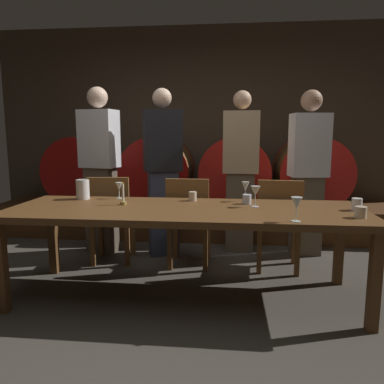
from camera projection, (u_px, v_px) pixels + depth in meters
The scene contains 25 objects.
ground_plane at pixel (170, 308), 2.74m from camera, with size 7.30×7.30×0.00m, color #3F3A33.
back_wall at pixel (199, 129), 5.15m from camera, with size 5.61×0.24×2.72m, color #473A2D.
barrel_shelf at pixel (196, 218), 4.79m from camera, with size 5.05×0.90×0.40m, color #4C2D16.
wine_barrel_far_left at pixel (85, 170), 4.84m from camera, with size 0.86×0.77×0.86m.
wine_barrel_center_left at pixel (159, 171), 4.74m from camera, with size 0.86×0.77×0.86m.
wine_barrel_center_right at pixel (234, 171), 4.65m from camera, with size 0.86×0.77×0.86m.
wine_barrel_far_right at pixel (311, 172), 4.55m from camera, with size 0.86×0.77×0.86m.
dining_table at pixel (185, 216), 2.84m from camera, with size 2.72×0.90×0.72m.
chair_left at pixel (111, 215), 3.65m from camera, with size 0.44×0.44×0.88m.
chair_center at pixel (189, 218), 3.53m from camera, with size 0.41×0.41×0.88m.
chair_right at pixel (279, 221), 3.42m from camera, with size 0.43×0.43×0.88m.
guest_far_left at pixel (100, 169), 3.93m from camera, with size 0.42×0.32×1.77m.
guest_center_left at pixel (163, 171), 3.86m from camera, with size 0.44×0.36×1.75m.
guest_center_right at pixel (241, 171), 3.99m from camera, with size 0.39×0.26×1.74m.
guest_far_right at pixel (308, 172), 3.85m from camera, with size 0.41×0.29×1.73m.
candle_center at pixel (123, 198), 2.95m from camera, with size 0.05×0.05×0.19m.
pitcher at pixel (83, 189), 3.21m from camera, with size 0.11×0.11×0.17m.
wine_glass_far_left at pixel (119, 187), 3.24m from camera, with size 0.06×0.06×0.14m.
wine_glass_center_left at pixel (245, 187), 3.10m from camera, with size 0.06×0.06×0.17m.
wine_glass_center_right at pixel (255, 192), 2.86m from camera, with size 0.07×0.07×0.16m.
wine_glass_far_right at pixel (297, 204), 2.37m from camera, with size 0.07×0.07×0.16m.
cup_far_left at pixel (193, 196), 3.13m from camera, with size 0.07×0.07×0.08m, color beige.
cup_center_left at pixel (247, 199), 2.99m from camera, with size 0.07×0.07×0.08m, color silver.
cup_center_right at pixel (361, 212), 2.49m from camera, with size 0.08×0.08×0.08m, color beige.
cup_far_right at pixel (357, 204), 2.74m from camera, with size 0.08×0.08×0.09m, color white.
Camera 1 is at (0.43, -2.54, 1.28)m, focal length 34.40 mm.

